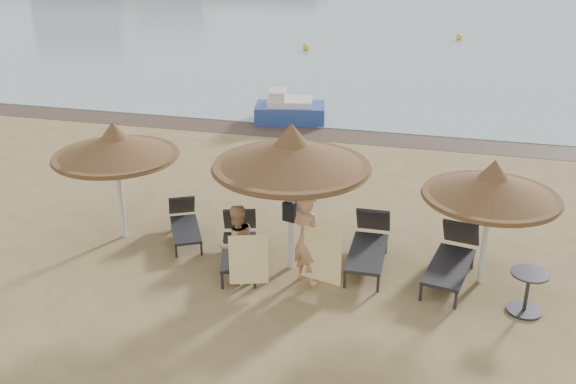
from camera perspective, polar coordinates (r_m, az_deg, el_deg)
name	(u,v)px	position (r m, az deg, el deg)	size (l,w,h in m)	color
ground	(276,280)	(12.59, -1.11, -7.85)	(160.00, 160.00, 0.00)	#967D4C
wet_sand_strip	(352,136)	(21.04, 5.75, 4.99)	(200.00, 1.60, 0.01)	#4B3828
palapa_left	(115,146)	(13.91, -15.13, 3.94)	(2.66, 2.66, 2.64)	silver
palapa_center	(291,155)	(12.04, 0.31, 3.34)	(3.04, 3.04, 3.02)	silver
palapa_right	(492,186)	(12.23, 17.68, 0.49)	(2.53, 2.53, 2.51)	silver
lounger_far_left	(184,222)	(14.26, -9.19, -2.68)	(1.31, 1.80, 0.78)	#2D2D34
lounger_near_left	(239,242)	(13.13, -4.35, -4.45)	(1.26, 2.16, 0.92)	#2D2D34
lounger_near_right	(369,243)	(13.14, 7.21, -4.52)	(0.74, 2.12, 0.94)	#2D2D34
lounger_far_right	(453,257)	(12.93, 14.43, -5.58)	(1.09, 2.21, 0.95)	#2D2D34
side_table	(527,294)	(12.22, 20.46, -8.45)	(0.66, 0.66, 0.79)	#2D2D34
person_left	(236,238)	(12.16, -4.62, -4.13)	(0.85, 0.55, 1.85)	tan
person_right	(307,232)	(12.03, 1.71, -3.53)	(1.00, 0.65, 2.17)	tan
towel_left	(249,260)	(11.87, -3.52, -6.04)	(0.69, 0.25, 1.01)	yellow
towel_right	(322,256)	(11.90, 3.07, -5.69)	(0.75, 0.22, 1.08)	yellow
bag_patterned	(294,200)	(12.57, 0.50, -0.72)	(0.35, 0.22, 0.42)	silver
bag_dark	(289,212)	(12.32, 0.12, -1.82)	(0.28, 0.16, 0.38)	black
pedal_boat	(289,110)	(22.40, 0.11, 7.32)	(2.61, 1.85, 1.11)	#29448D
buoy_left	(306,47)	(35.35, 1.61, 12.75)	(0.40, 0.40, 0.40)	yellow
buoy_mid	(459,37)	(39.99, 14.98, 13.18)	(0.37, 0.37, 0.37)	yellow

